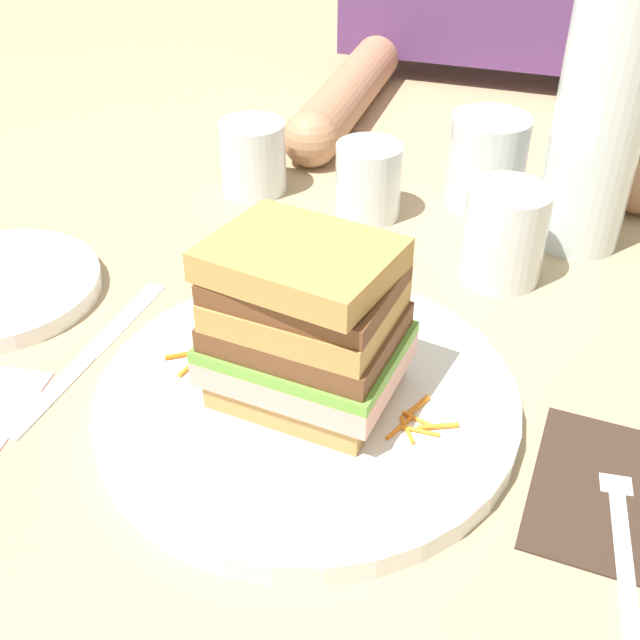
% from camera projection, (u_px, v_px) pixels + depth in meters
% --- Properties ---
extents(ground_plane, '(3.00, 3.00, 0.00)m').
position_uv_depth(ground_plane, '(297.00, 383.00, 0.58)').
color(ground_plane, tan).
extents(main_plate, '(0.30, 0.30, 0.02)m').
position_uv_depth(main_plate, '(307.00, 399.00, 0.56)').
color(main_plate, white).
rests_on(main_plate, ground_plane).
extents(sandwich, '(0.14, 0.11, 0.12)m').
position_uv_depth(sandwich, '(305.00, 324.00, 0.52)').
color(sandwich, tan).
rests_on(sandwich, main_plate).
extents(carrot_shred_0, '(0.01, 0.03, 0.00)m').
position_uv_depth(carrot_shred_0, '(192.00, 364.00, 0.57)').
color(carrot_shred_0, orange).
rests_on(carrot_shred_0, main_plate).
extents(carrot_shred_1, '(0.02, 0.01, 0.00)m').
position_uv_depth(carrot_shred_1, '(210.00, 367.00, 0.57)').
color(carrot_shred_1, orange).
rests_on(carrot_shred_1, main_plate).
extents(carrot_shred_2, '(0.03, 0.01, 0.00)m').
position_uv_depth(carrot_shred_2, '(204.00, 354.00, 0.58)').
color(carrot_shred_2, orange).
rests_on(carrot_shred_2, main_plate).
extents(carrot_shred_3, '(0.02, 0.03, 0.00)m').
position_uv_depth(carrot_shred_3, '(206.00, 348.00, 0.59)').
color(carrot_shred_3, orange).
rests_on(carrot_shred_3, main_plate).
extents(carrot_shred_4, '(0.02, 0.02, 0.00)m').
position_uv_depth(carrot_shred_4, '(217.00, 342.00, 0.59)').
color(carrot_shred_4, orange).
rests_on(carrot_shred_4, main_plate).
extents(carrot_shred_5, '(0.02, 0.02, 0.00)m').
position_uv_depth(carrot_shred_5, '(182.00, 355.00, 0.58)').
color(carrot_shred_5, orange).
rests_on(carrot_shred_5, main_plate).
extents(carrot_shred_6, '(0.01, 0.02, 0.00)m').
position_uv_depth(carrot_shred_6, '(417.00, 406.00, 0.54)').
color(carrot_shred_6, orange).
rests_on(carrot_shred_6, main_plate).
extents(carrot_shred_7, '(0.01, 0.03, 0.00)m').
position_uv_depth(carrot_shred_7, '(400.00, 427.00, 0.52)').
color(carrot_shred_7, orange).
rests_on(carrot_shred_7, main_plate).
extents(carrot_shred_8, '(0.02, 0.01, 0.00)m').
position_uv_depth(carrot_shred_8, '(418.00, 420.00, 0.53)').
color(carrot_shred_8, orange).
rests_on(carrot_shred_8, main_plate).
extents(carrot_shred_9, '(0.03, 0.00, 0.00)m').
position_uv_depth(carrot_shred_9, '(420.00, 431.00, 0.52)').
color(carrot_shred_9, orange).
rests_on(carrot_shred_9, main_plate).
extents(carrot_shred_10, '(0.02, 0.02, 0.00)m').
position_uv_depth(carrot_shred_10, '(407.00, 430.00, 0.52)').
color(carrot_shred_10, orange).
rests_on(carrot_shred_10, main_plate).
extents(carrot_shred_11, '(0.03, 0.01, 0.00)m').
position_uv_depth(carrot_shred_11, '(438.00, 426.00, 0.52)').
color(carrot_shred_11, orange).
rests_on(carrot_shred_11, main_plate).
extents(napkin_dark, '(0.11, 0.14, 0.00)m').
position_uv_depth(napkin_dark, '(617.00, 494.00, 0.50)').
color(napkin_dark, '#38281E').
rests_on(napkin_dark, ground_plane).
extents(fork, '(0.03, 0.17, 0.00)m').
position_uv_depth(fork, '(621.00, 518.00, 0.48)').
color(fork, silver).
rests_on(fork, napkin_dark).
extents(knife, '(0.02, 0.20, 0.00)m').
position_uv_depth(knife, '(87.00, 356.00, 0.61)').
color(knife, silver).
rests_on(knife, ground_plane).
extents(juice_glass, '(0.07, 0.07, 0.08)m').
position_uv_depth(juice_glass, '(504.00, 239.00, 0.68)').
color(juice_glass, white).
rests_on(juice_glass, ground_plane).
extents(water_bottle, '(0.08, 0.08, 0.31)m').
position_uv_depth(water_bottle, '(605.00, 97.00, 0.67)').
color(water_bottle, silver).
rests_on(water_bottle, ground_plane).
extents(empty_tumbler_0, '(0.06, 0.06, 0.07)m').
position_uv_depth(empty_tumbler_0, '(368.00, 181.00, 0.77)').
color(empty_tumbler_0, silver).
rests_on(empty_tumbler_0, ground_plane).
extents(empty_tumbler_1, '(0.08, 0.08, 0.09)m').
position_uv_depth(empty_tumbler_1, '(487.00, 160.00, 0.79)').
color(empty_tumbler_1, silver).
rests_on(empty_tumbler_1, ground_plane).
extents(empty_tumbler_2, '(0.07, 0.07, 0.07)m').
position_uv_depth(empty_tumbler_2, '(253.00, 157.00, 0.81)').
color(empty_tumbler_2, silver).
rests_on(empty_tumbler_2, ground_plane).
extents(empty_tumbler_3, '(0.08, 0.08, 0.07)m').
position_uv_depth(empty_tumbler_3, '(600.00, 162.00, 0.80)').
color(empty_tumbler_3, silver).
rests_on(empty_tumbler_3, ground_plane).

